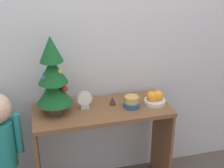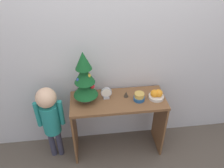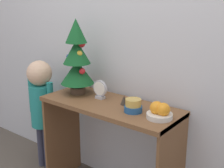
{
  "view_description": "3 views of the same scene",
  "coord_description": "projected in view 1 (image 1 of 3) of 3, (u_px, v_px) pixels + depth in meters",
  "views": [
    {
      "loc": [
        -0.42,
        -1.72,
        1.81
      ],
      "look_at": [
        0.08,
        0.21,
        0.91
      ],
      "focal_mm": 50.0,
      "sensor_mm": 36.0,
      "label": 1
    },
    {
      "loc": [
        -0.27,
        -1.53,
        2.15
      ],
      "look_at": [
        -0.06,
        0.2,
        0.94
      ],
      "focal_mm": 35.0,
      "sensor_mm": 36.0,
      "label": 2
    },
    {
      "loc": [
        1.23,
        -1.36,
        1.46
      ],
      "look_at": [
        0.04,
        0.17,
        0.89
      ],
      "focal_mm": 50.0,
      "sensor_mm": 36.0,
      "label": 3
    }
  ],
  "objects": [
    {
      "name": "desk_clock",
      "position": [
        85.0,
        100.0,
        2.21
      ],
      "size": [
        0.11,
        0.04,
        0.13
      ],
      "color": "#B2B2B7",
      "rests_on": "console_table"
    },
    {
      "name": "back_wall",
      "position": [
        94.0,
        30.0,
        2.24
      ],
      "size": [
        7.0,
        0.05,
        2.5
      ],
      "primitive_type": "cube",
      "color": "silver",
      "rests_on": "ground_plane"
    },
    {
      "name": "singing_bowl",
      "position": [
        132.0,
        102.0,
        2.23
      ],
      "size": [
        0.11,
        0.11,
        0.08
      ],
      "color": "#235189",
      "rests_on": "console_table"
    },
    {
      "name": "child_figure",
      "position": [
        1.0,
        138.0,
        2.11
      ],
      "size": [
        0.28,
        0.2,
        0.94
      ],
      "color": "#38384C",
      "rests_on": "ground_plane"
    },
    {
      "name": "fruit_bowl",
      "position": [
        155.0,
        98.0,
        2.28
      ],
      "size": [
        0.16,
        0.16,
        0.1
      ],
      "color": "silver",
      "rests_on": "console_table"
    },
    {
      "name": "console_table",
      "position": [
        102.0,
        130.0,
        2.3
      ],
      "size": [
        0.99,
        0.4,
        0.74
      ],
      "color": "brown",
      "rests_on": "ground_plane"
    },
    {
      "name": "figurine",
      "position": [
        112.0,
        101.0,
        2.27
      ],
      "size": [
        0.05,
        0.05,
        0.07
      ],
      "color": "#382D23",
      "rests_on": "console_table"
    },
    {
      "name": "mini_tree",
      "position": [
        53.0,
        78.0,
        2.07
      ],
      "size": [
        0.25,
        0.25,
        0.55
      ],
      "color": "#4C3828",
      "rests_on": "console_table"
    }
  ]
}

